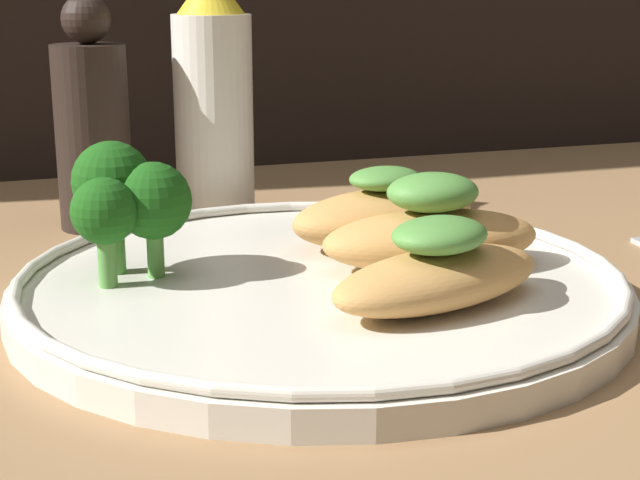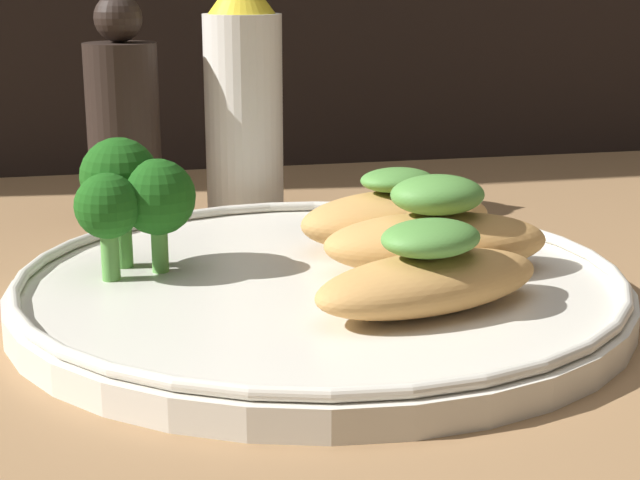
{
  "view_description": "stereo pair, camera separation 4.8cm",
  "coord_description": "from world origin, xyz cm",
  "px_view_note": "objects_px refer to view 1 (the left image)",
  "views": [
    {
      "loc": [
        -14.95,
        -44.21,
        16.02
      ],
      "look_at": [
        0.0,
        0.0,
        3.4
      ],
      "focal_mm": 55.0,
      "sensor_mm": 36.0,
      "label": 1
    },
    {
      "loc": [
        -10.3,
        -45.52,
        16.02
      ],
      "look_at": [
        0.0,
        0.0,
        3.4
      ],
      "focal_mm": 55.0,
      "sensor_mm": 36.0,
      "label": 2
    }
  ],
  "objects_px": {
    "plate": "(320,286)",
    "sauce_bottle": "(213,101)",
    "pepper_grinder": "(92,126)",
    "broccoli_bunch": "(125,197)"
  },
  "relations": [
    {
      "from": "sauce_bottle",
      "to": "pepper_grinder",
      "type": "distance_m",
      "value": 0.08
    },
    {
      "from": "pepper_grinder",
      "to": "plate",
      "type": "bearing_deg",
      "value": -66.15
    },
    {
      "from": "plate",
      "to": "sauce_bottle",
      "type": "relative_size",
      "value": 1.84
    },
    {
      "from": "broccoli_bunch",
      "to": "sauce_bottle",
      "type": "relative_size",
      "value": 0.41
    },
    {
      "from": "plate",
      "to": "pepper_grinder",
      "type": "relative_size",
      "value": 2.05
    },
    {
      "from": "plate",
      "to": "sauce_bottle",
      "type": "xyz_separation_m",
      "value": [
        -0.01,
        0.2,
        0.07
      ]
    },
    {
      "from": "plate",
      "to": "sauce_bottle",
      "type": "bearing_deg",
      "value": 92.26
    },
    {
      "from": "plate",
      "to": "pepper_grinder",
      "type": "bearing_deg",
      "value": 113.85
    },
    {
      "from": "pepper_grinder",
      "to": "sauce_bottle",
      "type": "bearing_deg",
      "value": 0.0
    },
    {
      "from": "plate",
      "to": "sauce_bottle",
      "type": "height_order",
      "value": "sauce_bottle"
    }
  ]
}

